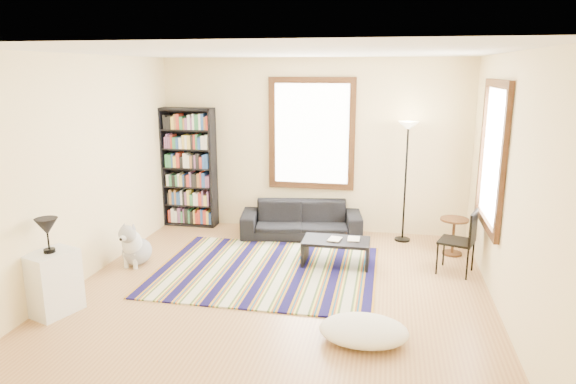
% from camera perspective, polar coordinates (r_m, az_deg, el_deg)
% --- Properties ---
extents(floor, '(5.00, 5.00, 0.10)m').
position_cam_1_polar(floor, '(6.41, -0.88, -11.09)').
color(floor, tan).
rests_on(floor, ground).
extents(ceiling, '(5.00, 5.00, 0.10)m').
position_cam_1_polar(ceiling, '(5.83, -0.99, 15.79)').
color(ceiling, white).
rests_on(ceiling, floor).
extents(wall_back, '(5.00, 0.10, 2.80)m').
position_cam_1_polar(wall_back, '(8.43, 2.70, 5.18)').
color(wall_back, beige).
rests_on(wall_back, floor).
extents(wall_front, '(5.00, 0.10, 2.80)m').
position_cam_1_polar(wall_front, '(3.59, -9.50, -6.50)').
color(wall_front, beige).
rests_on(wall_front, floor).
extents(wall_left, '(0.10, 5.00, 2.80)m').
position_cam_1_polar(wall_left, '(6.94, -22.00, 2.41)').
color(wall_left, beige).
rests_on(wall_left, floor).
extents(wall_right, '(0.10, 5.00, 2.80)m').
position_cam_1_polar(wall_right, '(5.98, 23.73, 0.60)').
color(wall_right, beige).
rests_on(wall_right, floor).
extents(window_back, '(1.20, 0.06, 1.60)m').
position_cam_1_polar(window_back, '(8.32, 2.64, 6.47)').
color(window_back, white).
rests_on(window_back, wall_back).
extents(window_right, '(0.06, 1.20, 1.60)m').
position_cam_1_polar(window_right, '(6.70, 21.80, 3.80)').
color(window_right, white).
rests_on(window_right, wall_right).
extents(rug, '(2.88, 2.30, 0.02)m').
position_cam_1_polar(rug, '(6.90, -2.41, -8.73)').
color(rug, '#0F0B39').
rests_on(rug, floor).
extents(sofa, '(1.03, 1.99, 0.55)m').
position_cam_1_polar(sofa, '(8.20, 1.49, -3.09)').
color(sofa, black).
rests_on(sofa, floor).
extents(bookshelf, '(0.90, 0.30, 2.00)m').
position_cam_1_polar(bookshelf, '(8.81, -10.94, 2.68)').
color(bookshelf, black).
rests_on(bookshelf, floor).
extents(coffee_table, '(1.01, 0.76, 0.36)m').
position_cam_1_polar(coffee_table, '(7.08, 5.35, -6.68)').
color(coffee_table, black).
rests_on(coffee_table, floor).
extents(book_a, '(0.20, 0.24, 0.02)m').
position_cam_1_polar(book_a, '(7.03, 4.57, -5.18)').
color(book_a, beige).
rests_on(book_a, coffee_table).
extents(book_b, '(0.23, 0.17, 0.02)m').
position_cam_1_polar(book_b, '(7.06, 6.64, -5.18)').
color(book_b, beige).
rests_on(book_b, coffee_table).
extents(floor_cushion, '(1.02, 0.87, 0.22)m').
position_cam_1_polar(floor_cushion, '(5.28, 8.40, -14.98)').
color(floor_cushion, white).
rests_on(floor_cushion, floor).
extents(floor_lamp, '(0.32, 0.32, 1.86)m').
position_cam_1_polar(floor_lamp, '(8.03, 12.90, 1.03)').
color(floor_lamp, black).
rests_on(floor_lamp, floor).
extents(side_table, '(0.50, 0.50, 0.54)m').
position_cam_1_polar(side_table, '(7.78, 17.88, -4.73)').
color(side_table, '#482912').
rests_on(side_table, floor).
extents(folding_chair, '(0.53, 0.51, 0.86)m').
position_cam_1_polar(folding_chair, '(7.06, 18.20, -5.24)').
color(folding_chair, black).
rests_on(folding_chair, floor).
extents(white_cabinet, '(0.52, 0.60, 0.70)m').
position_cam_1_polar(white_cabinet, '(6.23, -24.64, -9.15)').
color(white_cabinet, white).
rests_on(white_cabinet, floor).
extents(table_lamp, '(0.27, 0.27, 0.38)m').
position_cam_1_polar(table_lamp, '(6.05, -25.14, -4.40)').
color(table_lamp, black).
rests_on(table_lamp, white_cabinet).
extents(dog, '(0.46, 0.63, 0.60)m').
position_cam_1_polar(dog, '(7.35, -16.48, -5.45)').
color(dog, '#B8B8B8').
rests_on(dog, floor).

